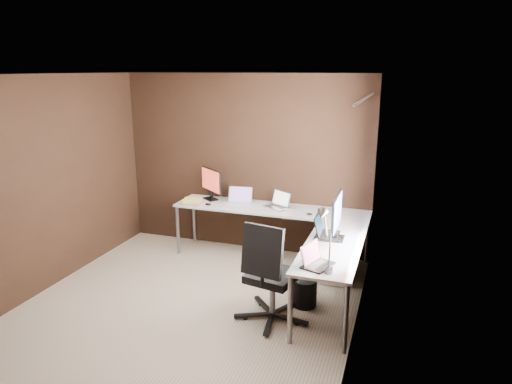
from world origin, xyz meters
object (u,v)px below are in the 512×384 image
laptop_black_big (324,231)px  monitor_right (337,215)px  office_chair (271,292)px  wastebasket (305,292)px  book_stack (192,201)px  drawer_pedestal (336,255)px  laptop_white (240,200)px  laptop_silver (278,204)px  desk_lamp (324,232)px  monitor_left (211,182)px  laptop_black_small (315,261)px

laptop_black_big → monitor_right: bearing=-113.6°
office_chair → wastebasket: (0.27, 0.41, -0.16)m
laptop_black_big → book_stack: laptop_black_big is taller
drawer_pedestal → monitor_right: monitor_right is taller
laptop_white → drawer_pedestal: bearing=-22.9°
monitor_right → laptop_silver: size_ratio=1.53×
drawer_pedestal → laptop_silver: size_ratio=1.51×
drawer_pedestal → desk_lamp: (0.08, -1.38, 0.80)m
wastebasket → desk_lamp: bearing=-63.7°
laptop_white → wastebasket: 1.82m
monitor_left → book_stack: size_ratio=1.65×
laptop_black_small → desk_lamp: desk_lamp is taller
laptop_silver → laptop_black_big: bearing=-18.1°
laptop_white → laptop_black_big: laptop_black_big is taller
monitor_left → wastebasket: bearing=-0.4°
laptop_black_big → drawer_pedestal: bearing=-10.2°
laptop_white → laptop_silver: (0.56, 0.00, -0.00)m
monitor_left → wastebasket: (1.67, -1.28, -0.83)m
monitor_right → book_stack: 2.24m
laptop_silver → book_stack: bearing=-138.2°
desk_lamp → laptop_black_big: bearing=79.4°
desk_lamp → office_chair: bearing=142.8°
office_chair → laptop_white: bearing=131.4°
monitor_right → wastebasket: 0.94m
laptop_black_big → laptop_black_small: bearing=-177.5°
laptop_black_small → book_stack: size_ratio=1.37×
laptop_white → laptop_black_small: bearing=-57.8°
laptop_black_big → office_chair: 0.94m
drawer_pedestal → monitor_left: bearing=165.8°
laptop_black_small → desk_lamp: size_ratio=0.63×
monitor_left → office_chair: 2.29m
laptop_black_big → laptop_white: bearing=54.6°
book_stack → laptop_white: bearing=20.3°
drawer_pedestal → laptop_black_small: size_ratio=1.61×
drawer_pedestal → book_stack: 2.10m
laptop_black_big → wastebasket: bearing=153.9°
laptop_black_big → desk_lamp: size_ratio=0.64×
monitor_right → book_stack: bearing=70.3°
monitor_right → desk_lamp: 0.83m
office_chair → drawer_pedestal: bearing=79.3°
laptop_black_big → office_chair: office_chair is taller
laptop_white → book_stack: 0.66m
drawer_pedestal → laptop_black_small: bearing=-90.5°
laptop_black_small → laptop_white: bearing=58.4°
laptop_black_small → monitor_left: bearing=65.2°
laptop_black_big → book_stack: size_ratio=1.38×
laptop_silver → wastebasket: (0.65, -1.20, -0.62)m
laptop_silver → wastebasket: bearing=-31.0°
monitor_left → monitor_right: monitor_right is taller
laptop_silver → laptop_black_small: (0.85, -1.72, -0.00)m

